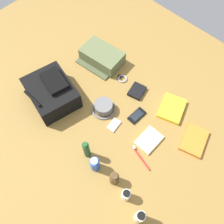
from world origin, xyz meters
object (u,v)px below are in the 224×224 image
Objects in this scene: cologne_bottle at (114,178)px; wristwatch at (122,78)px; media_player at (114,125)px; notepad at (149,140)px; lotion_bottle at (139,217)px; cell_phone at (137,116)px; deodorant_spray at (95,164)px; toothbrush at (140,156)px; toiletry_pouch at (102,57)px; toothpaste_tube at (126,195)px; backpack at (52,92)px; shampoo_bottle at (86,150)px; bucket_hat at (104,107)px; paperback_novel at (194,140)px; travel_guidebook at (172,109)px; wallet at (137,91)px.

cologne_bottle is 1.54× the size of wristwatch.
media_player is 0.23m from notepad.
lotion_bottle is 0.59m from cell_phone.
deodorant_spray is 0.26m from toothbrush.
toothpaste_tube reaches higher than toiletry_pouch.
backpack is 2.14× the size of shampoo_bottle.
backpack is 2.38× the size of bucket_hat.
deodorant_spray is 0.60m from paperback_novel.
travel_guidebook is 0.38m from toothbrush.
bucket_hat is at bearing -29.78° from lotion_bottle.
wallet is (0.25, 0.05, -0.00)m from travel_guidebook.
media_player is at bearing 31.64° from paperback_novel.
backpack is at bearing 88.95° from toiletry_pouch.
bucket_hat is at bearing -11.65° from toothbrush.
travel_guidebook is at bearing -119.40° from media_player.
notepad is at bearing 155.45° from cell_phone.
cologne_bottle is 0.13m from deodorant_spray.
toothbrush is at bearing -50.61° from lotion_bottle.
toothpaste_tube is at bearing 176.36° from shampoo_bottle.
paperback_novel is (0.04, -0.55, -0.07)m from lotion_bottle.
cologne_bottle is 0.65× the size of toothbrush.
toiletry_pouch is 0.21m from wristwatch.
deodorant_spray is at bearing 70.51° from notepad.
cologne_bottle is at bearing 114.08° from cell_phone.
toothbrush is (-0.37, 0.08, -0.02)m from bucket_hat.
notepad reaches higher than cell_phone.
toothpaste_tube reaches higher than wallet.
shampoo_bottle is at bearing -0.47° from cologne_bottle.
toothbrush is (-0.24, 0.04, 0.00)m from media_player.
bucket_hat is at bearing 31.03° from cell_phone.
toothbrush is (0.17, 0.29, -0.00)m from paperback_novel.
deodorant_spray is 1.11× the size of wallet.
wallet is at bearing 12.12° from travel_guidebook.
toiletry_pouch is 1.41× the size of paperback_novel.
notepad is at bearing -173.82° from bucket_hat.
backpack reaches higher than paperback_novel.
lotion_bottle reaches higher than wallet.
deodorant_spray is 0.82× the size of notepad.
backpack is 2.17× the size of toothbrush.
media_player is 0.60× the size of notepad.
toiletry_pouch is 0.59m from travel_guidebook.
lotion_bottle is at bearing 145.21° from toiletry_pouch.
cell_phone is at bearing -25.03° from notepad.
lotion_bottle reaches higher than travel_guidebook.
cologne_bottle is at bearing 94.39° from travel_guidebook.
toiletry_pouch is 0.74m from toothbrush.
toothbrush is at bearing -122.56° from deodorant_spray.
wristwatch is (-0.22, -0.42, -0.07)m from backpack.
travel_guidebook is at bearing -106.45° from shampoo_bottle.
paperback_novel is 1.81× the size of cell_phone.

